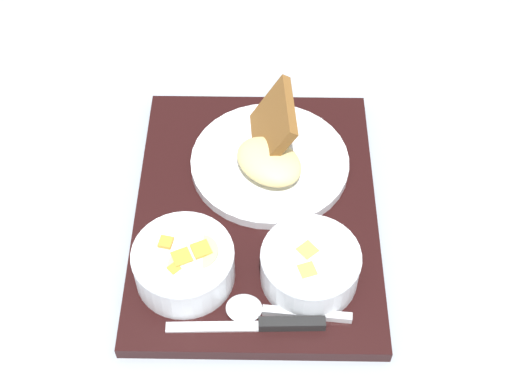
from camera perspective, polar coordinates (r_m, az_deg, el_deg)
The scene contains 7 objects.
ground_plane at distance 0.89m, azimuth -0.00°, elevation -1.91°, with size 4.00×4.00×0.00m, color #99A3AD.
serving_tray at distance 0.88m, azimuth -0.00°, elevation -1.57°, with size 0.43×0.35×0.02m.
bowl_salad at distance 0.80m, azimuth -5.79°, elevation -5.66°, with size 0.12×0.11×0.05m.
bowl_soup at distance 0.80m, azimuth 4.35°, elevation -5.82°, with size 0.11×0.11×0.05m.
plate_main at distance 0.91m, azimuth 1.10°, elevation 2.77°, with size 0.20×0.20×0.09m.
knife at distance 0.78m, azimuth 1.34°, elevation -10.55°, with size 0.04×0.17×0.01m.
spoon at distance 0.79m, azimuth 0.91°, elevation -9.45°, with size 0.04×0.14×0.01m.
Camera 1 is at (-0.52, -0.09, 0.71)m, focal length 50.00 mm.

